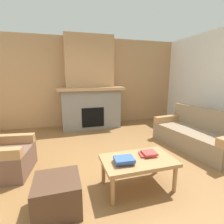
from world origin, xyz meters
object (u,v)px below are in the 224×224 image
couch (197,135)px  coffee_table (138,162)px  armchair (1,157)px  fireplace (90,89)px  ottoman (58,194)px

couch → coffee_table: (-1.82, -0.90, 0.09)m
couch → coffee_table: 2.04m
armchair → fireplace: bearing=51.0°
couch → ottoman: bearing=-160.4°
armchair → coffee_table: size_ratio=0.86×
armchair → ottoman: (0.87, -1.05, -0.09)m
couch → coffee_table: bearing=-153.7°
couch → armchair: bearing=179.7°
armchair → ottoman: bearing=-50.5°
couch → coffee_table: couch is taller
ottoman → fireplace: bearing=74.0°
armchair → couch: bearing=-0.3°
fireplace → couch: 3.11m
ottoman → coffee_table: bearing=7.0°
couch → armchair: size_ratio=2.22×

